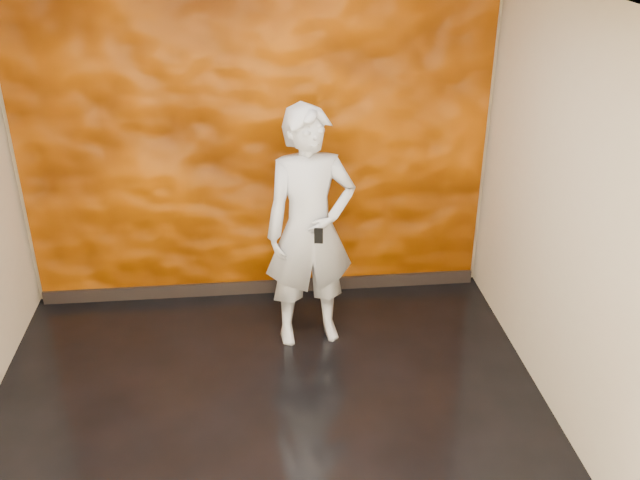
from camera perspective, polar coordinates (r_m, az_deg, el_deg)
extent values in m
cube|color=black|center=(5.03, -3.94, -15.49)|extent=(4.00, 4.00, 0.01)
cube|color=#C3B197|center=(6.06, -5.10, 7.65)|extent=(4.00, 0.02, 2.80)
cube|color=#C3B197|center=(4.68, 20.71, 0.04)|extent=(0.02, 4.00, 2.80)
cube|color=white|center=(3.77, -5.33, 17.97)|extent=(4.00, 4.00, 0.01)
cube|color=#C45300|center=(6.03, -5.08, 7.35)|extent=(3.90, 0.06, 2.75)
cube|color=black|center=(6.55, -4.61, -3.73)|extent=(3.90, 0.04, 0.12)
imported|color=#AAB0BB|center=(5.48, -0.81, 0.87)|extent=(0.77, 0.56, 1.95)
cube|color=black|center=(5.19, -0.11, 0.34)|extent=(0.07, 0.02, 0.12)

